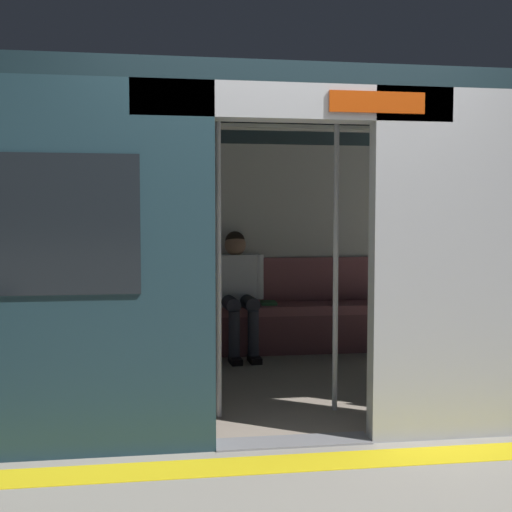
{
  "coord_description": "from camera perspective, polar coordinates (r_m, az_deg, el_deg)",
  "views": [
    {
      "loc": [
        0.69,
        3.41,
        1.32
      ],
      "look_at": [
        0.04,
        -1.34,
        1.02
      ],
      "focal_mm": 42.15,
      "sensor_mm": 36.0,
      "label": 1
    }
  ],
  "objects": [
    {
      "name": "grab_pole_far",
      "position": [
        4.12,
        7.57,
        -0.53
      ],
      "size": [
        0.04,
        0.04,
        2.06
      ],
      "primitive_type": "cylinder",
      "color": "silver",
      "rests_on": "ground_plane"
    },
    {
      "name": "platform_edge_strip",
      "position": [
        3.45,
        4.57,
        -18.93
      ],
      "size": [
        8.0,
        0.24,
        0.01
      ],
      "primitive_type": "cube",
      "color": "yellow",
      "rests_on": "ground_plane"
    },
    {
      "name": "train_car",
      "position": [
        4.73,
        -0.08,
        5.39
      ],
      "size": [
        6.4,
        2.9,
        2.2
      ],
      "color": "#ADAFB5",
      "rests_on": "ground_plane"
    },
    {
      "name": "bench_seat",
      "position": [
        5.92,
        -0.99,
        -5.79
      ],
      "size": [
        3.24,
        0.44,
        0.47
      ],
      "color": "#935156",
      "rests_on": "ground_plane"
    },
    {
      "name": "grab_pole_door",
      "position": [
        3.95,
        -3.58,
        -0.68
      ],
      "size": [
        0.04,
        0.04,
        2.06
      ],
      "primitive_type": "cylinder",
      "color": "silver",
      "rests_on": "ground_plane"
    },
    {
      "name": "person_seated",
      "position": [
        5.81,
        -1.81,
        -2.69
      ],
      "size": [
        0.55,
        0.7,
        1.2
      ],
      "color": "silver",
      "rests_on": "ground_plane"
    },
    {
      "name": "book",
      "position": [
        5.98,
        1.2,
        -4.47
      ],
      "size": [
        0.16,
        0.23,
        0.03
      ],
      "primitive_type": "cube",
      "rotation": [
        0.0,
        0.0,
        -0.05
      ],
      "color": "#33723F",
      "rests_on": "bench_seat"
    },
    {
      "name": "handbag",
      "position": [
        5.91,
        -6.48,
        -3.9
      ],
      "size": [
        0.26,
        0.15,
        0.17
      ],
      "color": "maroon",
      "rests_on": "bench_seat"
    },
    {
      "name": "ground_plane",
      "position": [
        3.72,
        3.54,
        -17.24
      ],
      "size": [
        60.0,
        60.0,
        0.0
      ],
      "primitive_type": "plane",
      "color": "gray"
    }
  ]
}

